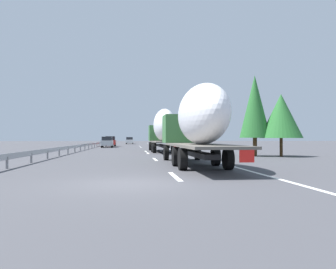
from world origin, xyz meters
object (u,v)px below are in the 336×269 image
(truck_trailing, at_px, (196,122))
(car_yellow_coupe, at_px, (130,140))
(car_white_van, at_px, (129,141))
(road_sign, at_px, (166,134))
(truck_lead, at_px, (163,128))
(car_red_compact, at_px, (111,141))
(car_silver_hatch, at_px, (107,142))

(truck_trailing, bearing_deg, car_yellow_coupe, 2.44)
(car_white_van, xyz_separation_m, road_sign, (-26.10, -6.90, 1.45))
(truck_lead, height_order, truck_trailing, truck_lead)
(car_yellow_coupe, distance_m, car_red_compact, 41.18)
(car_silver_hatch, distance_m, car_red_compact, 8.16)
(truck_lead, relative_size, car_white_van, 3.38)
(car_white_van, height_order, road_sign, road_sign)
(car_yellow_coupe, relative_size, car_white_van, 1.04)
(truck_trailing, xyz_separation_m, car_silver_hatch, (37.62, 7.30, -1.48))
(truck_lead, height_order, car_white_van, truck_lead)
(truck_lead, xyz_separation_m, road_sign, (25.95, -3.10, -0.24))
(car_red_compact, bearing_deg, road_sign, -96.20)
(car_white_van, distance_m, road_sign, 27.03)
(road_sign, bearing_deg, car_silver_hatch, 124.07)
(car_white_van, bearing_deg, car_red_compact, 172.14)
(truck_lead, distance_m, car_red_compact, 28.07)
(truck_trailing, distance_m, car_silver_hatch, 38.35)
(truck_lead, distance_m, car_silver_hatch, 20.34)
(car_silver_hatch, distance_m, road_sign, 12.64)
(truck_trailing, distance_m, car_white_van, 70.88)
(car_silver_hatch, relative_size, car_yellow_coupe, 1.03)
(truck_trailing, bearing_deg, car_red_compact, 8.99)
(truck_lead, distance_m, truck_trailing, 18.71)
(truck_trailing, bearing_deg, truck_lead, 0.00)
(car_silver_hatch, bearing_deg, car_white_van, -6.04)
(car_red_compact, distance_m, road_sign, 10.50)
(truck_trailing, xyz_separation_m, car_yellow_coupe, (86.81, 3.70, -1.45))
(road_sign, bearing_deg, car_red_compact, 83.80)
(car_red_compact, bearing_deg, truck_trailing, -171.01)
(truck_trailing, relative_size, car_silver_hatch, 3.14)
(truck_trailing, height_order, car_yellow_coupe, truck_trailing)
(car_white_van, bearing_deg, car_yellow_coupe, -0.34)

